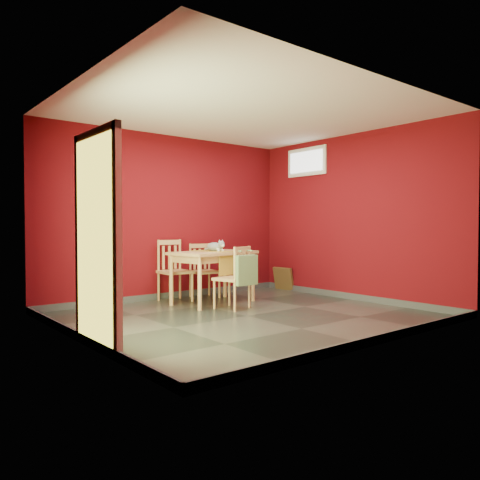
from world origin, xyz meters
TOP-DOWN VIEW (x-y plane):
  - ground at (0.00, 0.00)m, footprint 4.50×4.50m
  - room_shell at (0.00, 0.00)m, footprint 4.50×4.50m
  - doorway at (-2.23, -0.40)m, footprint 0.06×1.01m
  - window at (2.23, 1.00)m, footprint 0.05×0.90m
  - outlet_plate at (1.60, 1.99)m, footprint 0.08×0.02m
  - dining_table at (0.26, 1.12)m, footprint 1.39×0.95m
  - table_runner at (0.26, 1.00)m, footprint 0.43×0.74m
  - chair_far_left at (-0.09, 1.72)m, footprint 0.47×0.47m
  - chair_far_right at (0.50, 1.74)m, footprint 0.47×0.47m
  - chair_near at (0.21, 0.53)m, footprint 0.52×0.52m
  - tote_bag at (0.24, 0.31)m, footprint 0.36×0.21m
  - cat at (0.27, 1.09)m, footprint 0.39×0.44m
  - picture_frame at (2.19, 1.54)m, footprint 0.18×0.43m

SIDE VIEW (x-z plane):
  - ground at x=0.00m, z-range 0.00..0.00m
  - room_shell at x=0.00m, z-range -2.20..2.30m
  - picture_frame at x=2.19m, z-range 0.00..0.42m
  - outlet_plate at x=1.60m, z-range 0.24..0.36m
  - chair_far_right at x=0.50m, z-range 0.01..0.91m
  - chair_near at x=0.21m, z-range 0.01..0.92m
  - chair_far_left at x=-0.09m, z-range 0.01..0.99m
  - tote_bag at x=0.24m, z-range 0.33..0.83m
  - dining_table at x=0.26m, z-range 0.30..1.11m
  - table_runner at x=0.26m, z-range 0.58..0.93m
  - cat at x=0.27m, z-range 0.81..1.00m
  - doorway at x=-2.23m, z-range 0.06..2.19m
  - window at x=2.23m, z-range 2.10..2.60m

